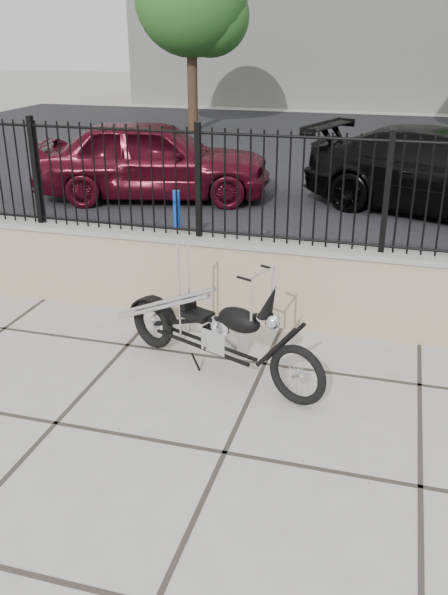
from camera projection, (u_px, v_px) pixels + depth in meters
ground_plane at (224, 453)px, 5.00m from camera, size 90.00×90.00×0.00m
parking_lot at (357, 161)px, 16.07m from camera, size 30.00×30.00×0.00m
retaining_wall at (285, 284)px, 7.03m from camera, size 14.00×0.36×0.96m
iron_fence at (289, 189)px, 6.61m from camera, size 14.00×0.08×1.20m
background_building at (392, 7)px, 26.90m from camera, size 22.00×6.00×8.00m
chopper_motorcycle at (215, 309)px, 5.94m from camera, size 2.20×1.22×1.33m
car_red at (153, 159)px, 12.28m from camera, size 4.87×2.87×1.55m
car_black at (448, 172)px, 11.24m from camera, size 5.57×3.64×1.50m
bollard_a at (177, 220)px, 9.50m from camera, size 0.13×0.13×0.90m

